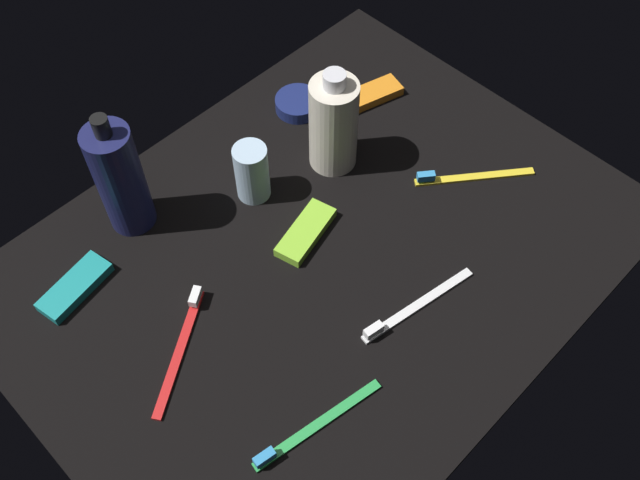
{
  "coord_description": "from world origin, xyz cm",
  "views": [
    {
      "loc": [
        -38.7,
        -38.52,
        82.83
      ],
      "look_at": [
        0.0,
        0.0,
        3.0
      ],
      "focal_mm": 40.34,
      "sensor_mm": 36.0,
      "label": 1
    }
  ],
  "objects_px": {
    "snack_bar_teal": "(75,287)",
    "lotion_bottle": "(120,179)",
    "toothbrush_red": "(182,343)",
    "deodorant_stick": "(252,172)",
    "toothbrush_white": "(412,308)",
    "cream_tin_left": "(298,104)",
    "toothbrush_yellow": "(468,176)",
    "snack_bar_orange": "(370,95)",
    "toothbrush_green": "(311,429)",
    "snack_bar_lime": "(306,232)",
    "bodywash_bottle": "(333,124)"
  },
  "relations": [
    {
      "from": "bodywash_bottle",
      "to": "toothbrush_yellow",
      "type": "height_order",
      "value": "bodywash_bottle"
    },
    {
      "from": "snack_bar_orange",
      "to": "cream_tin_left",
      "type": "distance_m",
      "value": 0.12
    },
    {
      "from": "lotion_bottle",
      "to": "toothbrush_red",
      "type": "xyz_separation_m",
      "value": [
        -0.08,
        -0.2,
        -0.08
      ]
    },
    {
      "from": "bodywash_bottle",
      "to": "snack_bar_orange",
      "type": "distance_m",
      "value": 0.16
    },
    {
      "from": "toothbrush_yellow",
      "to": "snack_bar_orange",
      "type": "bearing_deg",
      "value": 84.38
    },
    {
      "from": "toothbrush_yellow",
      "to": "cream_tin_left",
      "type": "height_order",
      "value": "same"
    },
    {
      "from": "bodywash_bottle",
      "to": "snack_bar_orange",
      "type": "bearing_deg",
      "value": 19.55
    },
    {
      "from": "lotion_bottle",
      "to": "snack_bar_lime",
      "type": "xyz_separation_m",
      "value": [
        0.15,
        -0.19,
        -0.08
      ]
    },
    {
      "from": "lotion_bottle",
      "to": "cream_tin_left",
      "type": "relative_size",
      "value": 2.81
    },
    {
      "from": "toothbrush_yellow",
      "to": "toothbrush_white",
      "type": "distance_m",
      "value": 0.24
    },
    {
      "from": "toothbrush_green",
      "to": "toothbrush_red",
      "type": "distance_m",
      "value": 0.2
    },
    {
      "from": "toothbrush_red",
      "to": "snack_bar_teal",
      "type": "distance_m",
      "value": 0.17
    },
    {
      "from": "lotion_bottle",
      "to": "toothbrush_red",
      "type": "relative_size",
      "value": 1.29
    },
    {
      "from": "bodywash_bottle",
      "to": "cream_tin_left",
      "type": "xyz_separation_m",
      "value": [
        0.04,
        0.11,
        -0.07
      ]
    },
    {
      "from": "toothbrush_white",
      "to": "snack_bar_teal",
      "type": "bearing_deg",
      "value": 130.88
    },
    {
      "from": "toothbrush_red",
      "to": "cream_tin_left",
      "type": "height_order",
      "value": "same"
    },
    {
      "from": "toothbrush_yellow",
      "to": "cream_tin_left",
      "type": "xyz_separation_m",
      "value": [
        -0.08,
        0.28,
        0.0
      ]
    },
    {
      "from": "lotion_bottle",
      "to": "toothbrush_yellow",
      "type": "distance_m",
      "value": 0.5
    },
    {
      "from": "deodorant_stick",
      "to": "toothbrush_white",
      "type": "xyz_separation_m",
      "value": [
        0.01,
        -0.29,
        -0.04
      ]
    },
    {
      "from": "toothbrush_green",
      "to": "toothbrush_yellow",
      "type": "height_order",
      "value": "same"
    },
    {
      "from": "bodywash_bottle",
      "to": "snack_bar_teal",
      "type": "height_order",
      "value": "bodywash_bottle"
    },
    {
      "from": "lotion_bottle",
      "to": "toothbrush_red",
      "type": "height_order",
      "value": "lotion_bottle"
    },
    {
      "from": "deodorant_stick",
      "to": "snack_bar_teal",
      "type": "xyz_separation_m",
      "value": [
        -0.28,
        0.05,
        -0.04
      ]
    },
    {
      "from": "bodywash_bottle",
      "to": "toothbrush_green",
      "type": "bearing_deg",
      "value": -139.26
    },
    {
      "from": "snack_bar_lime",
      "to": "snack_bar_orange",
      "type": "height_order",
      "value": "same"
    },
    {
      "from": "toothbrush_green",
      "to": "snack_bar_teal",
      "type": "relative_size",
      "value": 1.73
    },
    {
      "from": "lotion_bottle",
      "to": "toothbrush_white",
      "type": "distance_m",
      "value": 0.42
    },
    {
      "from": "toothbrush_yellow",
      "to": "toothbrush_red",
      "type": "bearing_deg",
      "value": 169.54
    },
    {
      "from": "toothbrush_yellow",
      "to": "toothbrush_red",
      "type": "relative_size",
      "value": 0.95
    },
    {
      "from": "toothbrush_white",
      "to": "cream_tin_left",
      "type": "xyz_separation_m",
      "value": [
        0.15,
        0.37,
        0.0
      ]
    },
    {
      "from": "snack_bar_teal",
      "to": "cream_tin_left",
      "type": "bearing_deg",
      "value": -6.26
    },
    {
      "from": "toothbrush_white",
      "to": "cream_tin_left",
      "type": "height_order",
      "value": "same"
    },
    {
      "from": "toothbrush_yellow",
      "to": "snack_bar_teal",
      "type": "xyz_separation_m",
      "value": [
        -0.52,
        0.25,
        0.0
      ]
    },
    {
      "from": "deodorant_stick",
      "to": "toothbrush_green",
      "type": "relative_size",
      "value": 0.51
    },
    {
      "from": "snack_bar_teal",
      "to": "lotion_bottle",
      "type": "bearing_deg",
      "value": 7.71
    },
    {
      "from": "toothbrush_green",
      "to": "toothbrush_red",
      "type": "xyz_separation_m",
      "value": [
        -0.04,
        0.19,
        0.0
      ]
    },
    {
      "from": "snack_bar_lime",
      "to": "toothbrush_green",
      "type": "bearing_deg",
      "value": -147.63
    },
    {
      "from": "toothbrush_green",
      "to": "toothbrush_yellow",
      "type": "xyz_separation_m",
      "value": [
        0.43,
        0.11,
        0.0
      ]
    },
    {
      "from": "deodorant_stick",
      "to": "toothbrush_red",
      "type": "relative_size",
      "value": 0.59
    },
    {
      "from": "deodorant_stick",
      "to": "toothbrush_white",
      "type": "distance_m",
      "value": 0.29
    },
    {
      "from": "toothbrush_green",
      "to": "snack_bar_teal",
      "type": "distance_m",
      "value": 0.37
    },
    {
      "from": "snack_bar_teal",
      "to": "toothbrush_red",
      "type": "bearing_deg",
      "value": -83.86
    },
    {
      "from": "snack_bar_lime",
      "to": "deodorant_stick",
      "type": "bearing_deg",
      "value": 75.58
    },
    {
      "from": "toothbrush_yellow",
      "to": "deodorant_stick",
      "type": "bearing_deg",
      "value": 139.54
    },
    {
      "from": "bodywash_bottle",
      "to": "toothbrush_green",
      "type": "distance_m",
      "value": 0.43
    },
    {
      "from": "toothbrush_white",
      "to": "cream_tin_left",
      "type": "relative_size",
      "value": 2.49
    },
    {
      "from": "snack_bar_orange",
      "to": "deodorant_stick",
      "type": "bearing_deg",
      "value": -161.98
    },
    {
      "from": "toothbrush_red",
      "to": "toothbrush_white",
      "type": "distance_m",
      "value": 0.3
    },
    {
      "from": "toothbrush_green",
      "to": "snack_bar_teal",
      "type": "xyz_separation_m",
      "value": [
        -0.09,
        0.36,
        0.0
      ]
    },
    {
      "from": "toothbrush_white",
      "to": "snack_bar_teal",
      "type": "relative_size",
      "value": 1.72
    }
  ]
}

